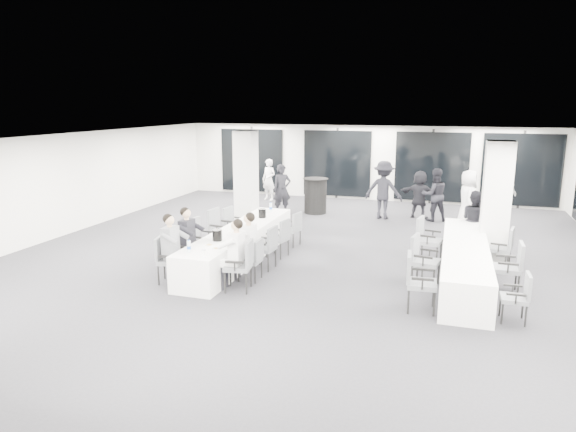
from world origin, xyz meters
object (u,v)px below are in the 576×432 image
(chair_side_left_near, at_px, (417,278))
(chair_main_left_near, at_px, (166,257))
(chair_side_left_mid, at_px, (422,257))
(standing_guest_h, at_px, (475,216))
(chair_main_right_mid, at_px, (267,245))
(banquet_table_side, at_px, (464,262))
(cocktail_table, at_px, (315,196))
(chair_side_right_far, at_px, (504,246))
(standing_guest_f, at_px, (420,191))
(chair_main_left_far, at_px, (233,222))
(chair_main_right_second, at_px, (253,257))
(chair_main_left_mid, at_px, (199,237))
(standing_guest_g, at_px, (269,177))
(standing_guest_d, at_px, (502,192))
(chair_side_right_mid, at_px, (512,264))
(standing_guest_b, at_px, (435,191))
(chair_side_left_far, at_px, (426,237))
(chair_main_left_second, at_px, (183,247))
(banquet_table_main, at_px, (240,244))
(chair_main_right_fourth, at_px, (280,236))
(standing_guest_e, at_px, (468,196))
(chair_side_right_near, at_px, (519,294))
(standing_guest_c, at_px, (384,186))
(chair_main_right_far, at_px, (293,227))
(chair_main_right_near, at_px, (242,262))
(ice_bucket_far, at_px, (262,213))
(standing_guest_a, at_px, (282,186))
(chair_main_left_fourth, at_px, (219,227))

(chair_side_left_near, bearing_deg, chair_main_left_near, -93.27)
(chair_side_left_mid, xyz_separation_m, standing_guest_h, (1.09, 3.05, 0.27))
(chair_main_left_near, relative_size, chair_main_right_mid, 0.99)
(banquet_table_side, relative_size, cocktail_table, 4.27)
(chair_side_right_far, relative_size, standing_guest_f, 0.55)
(chair_main_left_near, distance_m, standing_guest_h, 7.55)
(cocktail_table, bearing_deg, chair_side_right_far, -39.45)
(chair_main_left_far, xyz_separation_m, chair_side_left_near, (4.98, -3.29, 0.06))
(chair_main_right_second, bearing_deg, chair_main_right_mid, -0.10)
(chair_main_left_mid, height_order, standing_guest_g, standing_guest_g)
(banquet_table_side, xyz_separation_m, chair_main_left_mid, (-5.83, -0.60, 0.21))
(standing_guest_d, relative_size, standing_guest_h, 1.24)
(chair_side_right_mid, distance_m, standing_guest_b, 6.27)
(chair_main_left_mid, distance_m, standing_guest_f, 7.81)
(chair_side_left_far, xyz_separation_m, standing_guest_b, (0.01, 4.44, 0.34))
(chair_main_left_far, bearing_deg, cocktail_table, 172.09)
(chair_main_left_second, bearing_deg, banquet_table_main, 146.62)
(chair_main_right_fourth, xyz_separation_m, chair_side_right_mid, (5.00, -0.90, 0.05))
(standing_guest_e, bearing_deg, chair_side_right_near, -177.28)
(chair_side_right_far, distance_m, standing_guest_e, 3.88)
(standing_guest_d, bearing_deg, chair_main_right_second, 11.42)
(chair_side_right_far, bearing_deg, standing_guest_c, 47.79)
(chair_main_right_second, distance_m, chair_main_right_far, 2.78)
(chair_main_left_far, distance_m, chair_main_right_near, 3.71)
(chair_main_right_fourth, relative_size, chair_main_right_far, 1.04)
(banquet_table_main, relative_size, standing_guest_f, 2.88)
(chair_main_left_far, relative_size, chair_main_right_far, 1.04)
(chair_main_left_far, height_order, standing_guest_e, standing_guest_e)
(banquet_table_side, relative_size, chair_side_left_mid, 4.87)
(chair_side_left_mid, bearing_deg, ice_bucket_far, -102.68)
(chair_main_left_second, height_order, standing_guest_a, standing_guest_a)
(chair_main_left_second, height_order, standing_guest_f, standing_guest_f)
(chair_side_left_near, height_order, standing_guest_h, standing_guest_h)
(chair_main_right_second, height_order, standing_guest_h, standing_guest_h)
(chair_main_right_second, distance_m, standing_guest_h, 5.86)
(chair_main_right_mid, bearing_deg, chair_main_left_mid, 94.65)
(chair_main_right_far, bearing_deg, standing_guest_h, -64.08)
(banquet_table_main, distance_m, chair_side_left_mid, 4.18)
(chair_main_left_far, relative_size, chair_main_right_fourth, 1.00)
(banquet_table_side, relative_size, chair_main_left_fourth, 4.84)
(chair_side_right_near, relative_size, chair_side_right_far, 0.90)
(chair_side_left_mid, bearing_deg, chair_main_right_far, -110.55)
(standing_guest_f, distance_m, ice_bucket_far, 5.88)
(chair_main_left_fourth, relative_size, standing_guest_e, 0.53)
(chair_main_left_near, distance_m, chair_main_left_fourth, 2.54)
(cocktail_table, relative_size, chair_main_left_fourth, 1.13)
(chair_side_left_near, distance_m, chair_side_left_far, 3.00)
(chair_side_left_far, bearing_deg, standing_guest_h, 152.88)
(chair_side_left_mid, bearing_deg, chair_main_left_fourth, -92.16)
(chair_main_right_second, distance_m, chair_main_right_mid, 0.80)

